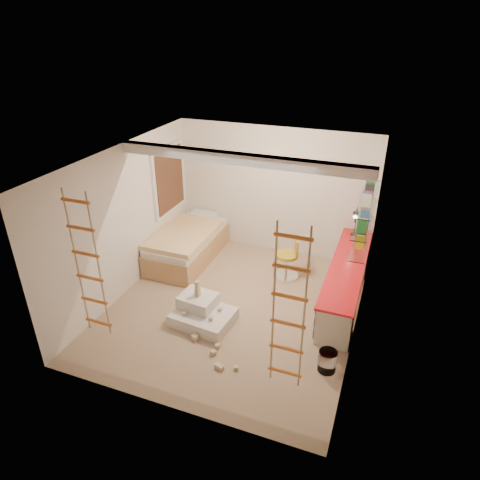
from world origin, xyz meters
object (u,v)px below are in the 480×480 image
at_px(swivel_chair, 288,263).
at_px(play_platform, 202,313).
at_px(desk, 346,281).
at_px(bed, 188,244).

height_order(swivel_chair, play_platform, swivel_chair).
relative_size(desk, swivel_chair, 3.42).
height_order(bed, play_platform, bed).
xyz_separation_m(bed, swivel_chair, (2.07, 0.04, -0.03)).
bearing_deg(bed, swivel_chair, 1.03).
bearing_deg(play_platform, desk, 33.74).
distance_m(desk, bed, 3.22).
xyz_separation_m(desk, play_platform, (-2.07, -1.38, -0.24)).
bearing_deg(bed, desk, -6.49).
xyz_separation_m(bed, play_platform, (1.13, -1.74, -0.17)).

